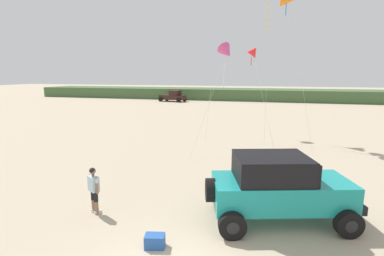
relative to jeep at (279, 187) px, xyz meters
The scene contains 7 objects.
dune_ridge 46.12m from the jeep, 92.26° to the left, with size 90.00×8.13×2.01m, color #426038.
jeep is the anchor object (origin of this frame).
person_watching 6.31m from the jeep, behind, with size 0.55×0.45×1.67m.
cooler_box 4.30m from the jeep, 144.14° to the right, with size 0.56×0.36×0.38m, color #23519E.
distant_pickup 42.18m from the jeep, 113.20° to the left, with size 4.91×3.29×1.98m.
kite_red_delta 12.30m from the jeep, 107.30° to the left, with size 2.08×5.76×6.97m.
kite_blue_swept 15.24m from the jeep, 96.91° to the left, with size 2.43×6.26×6.84m.
Camera 1 is at (2.04, -5.68, 4.85)m, focal length 26.72 mm.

